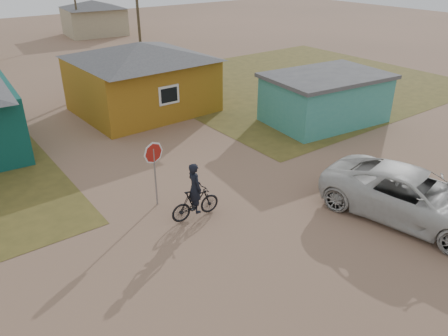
{
  "coord_description": "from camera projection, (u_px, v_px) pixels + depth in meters",
  "views": [
    {
      "loc": [
        -8.31,
        -8.39,
        8.4
      ],
      "look_at": [
        0.15,
        3.0,
        1.3
      ],
      "focal_mm": 35.0,
      "sensor_mm": 36.0,
      "label": 1
    }
  ],
  "objects": [
    {
      "name": "utility_pole_near",
      "position": [
        138.0,
        16.0,
        31.61
      ],
      "size": [
        1.4,
        0.2,
        8.0
      ],
      "color": "#463C2A",
      "rests_on": "ground"
    },
    {
      "name": "house_yellow",
      "position": [
        142.0,
        76.0,
        24.69
      ],
      "size": [
        7.72,
        6.76,
        3.9
      ],
      "color": "#966517",
      "rests_on": "ground"
    },
    {
      "name": "vehicle",
      "position": [
        413.0,
        196.0,
        14.91
      ],
      "size": [
        4.1,
        6.64,
        1.72
      ],
      "primitive_type": "imported",
      "rotation": [
        0.0,
        0.0,
        0.22
      ],
      "color": "beige",
      "rests_on": "ground"
    },
    {
      "name": "ground",
      "position": [
        275.0,
        238.0,
        14.21
      ],
      "size": [
        120.0,
        120.0,
        0.0
      ],
      "primitive_type": "plane",
      "color": "#8C6851"
    },
    {
      "name": "house_beige_east",
      "position": [
        94.0,
        17.0,
        47.42
      ],
      "size": [
        6.95,
        6.05,
        3.6
      ],
      "color": "tan",
      "rests_on": "ground"
    },
    {
      "name": "stop_sign",
      "position": [
        154.0,
        159.0,
        15.27
      ],
      "size": [
        0.8,
        0.22,
        2.5
      ],
      "color": "gray",
      "rests_on": "ground"
    },
    {
      "name": "cyclist",
      "position": [
        195.0,
        198.0,
        15.0
      ],
      "size": [
        1.87,
        0.69,
        2.08
      ],
      "color": "black",
      "rests_on": "ground"
    },
    {
      "name": "shed_turquoise",
      "position": [
        325.0,
        98.0,
        23.35
      ],
      "size": [
        6.71,
        4.93,
        2.6
      ],
      "color": "teal",
      "rests_on": "ground"
    },
    {
      "name": "grass_ne",
      "position": [
        296.0,
        82.0,
        31.0
      ],
      "size": [
        20.0,
        18.0,
        0.0
      ],
      "primitive_type": "cube",
      "color": "brown",
      "rests_on": "ground"
    }
  ]
}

